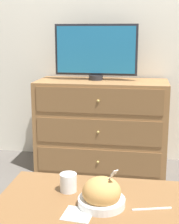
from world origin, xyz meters
name	(u,v)px	position (x,y,z in m)	size (l,w,h in m)	color
ground_plane	(111,156)	(0.00, 0.00, 0.00)	(12.00, 12.00, 0.00)	#56514C
wall_back	(113,27)	(0.00, 0.03, 1.30)	(12.00, 0.05, 2.60)	silver
dresser	(102,125)	(-0.06, -0.28, 0.41)	(1.18, 0.52, 0.82)	olive
tv	(96,51)	(-0.13, -0.23, 1.08)	(0.75, 0.13, 0.50)	#232328
coffee_table	(89,215)	(0.08, -1.90, 0.41)	(0.87, 0.56, 0.49)	brown
takeout_bowl	(102,195)	(0.14, -1.94, 0.54)	(0.21, 0.21, 0.19)	silver
drink_cup	(68,183)	(-0.04, -1.82, 0.52)	(0.08, 0.08, 0.09)	beige
napkin	(78,214)	(0.05, -2.03, 0.49)	(0.13, 0.13, 0.00)	white
knife	(152,209)	(0.37, -1.94, 0.49)	(0.17, 0.06, 0.01)	white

